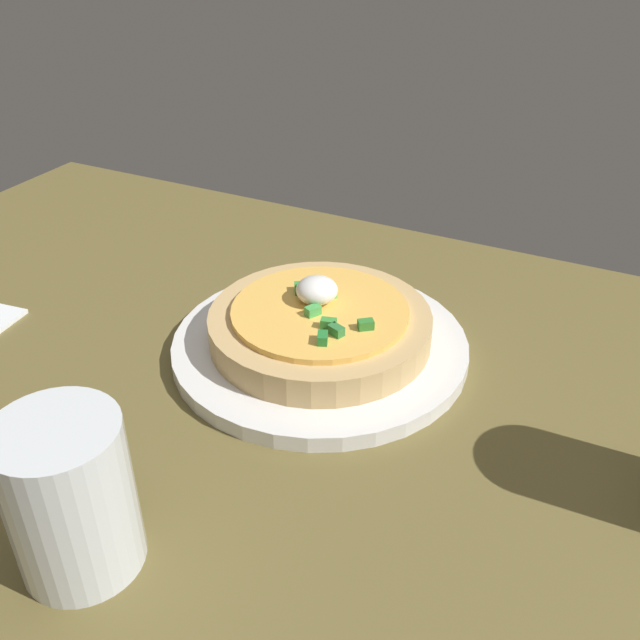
# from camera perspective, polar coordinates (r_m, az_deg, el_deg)

# --- Properties ---
(dining_table) EXTENTS (1.15, 0.73, 0.03)m
(dining_table) POSITION_cam_1_polar(r_m,az_deg,el_deg) (0.57, -2.19, -9.10)
(dining_table) COLOR brown
(dining_table) RESTS_ON ground
(plate) EXTENTS (0.26, 0.26, 0.01)m
(plate) POSITION_cam_1_polar(r_m,az_deg,el_deg) (0.63, -0.00, -2.09)
(plate) COLOR white
(plate) RESTS_ON dining_table
(pizza) EXTENTS (0.19, 0.19, 0.05)m
(pizza) POSITION_cam_1_polar(r_m,az_deg,el_deg) (0.61, -0.00, -0.31)
(pizza) COLOR tan
(pizza) RESTS_ON plate
(cup_near) EXTENTS (0.08, 0.08, 0.11)m
(cup_near) POSITION_cam_1_polar(r_m,az_deg,el_deg) (0.45, -19.46, -13.93)
(cup_near) COLOR silver
(cup_near) RESTS_ON dining_table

